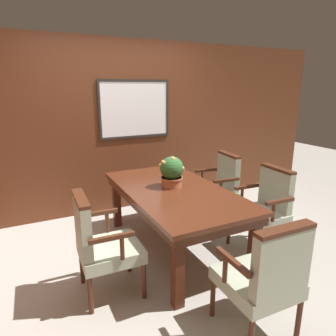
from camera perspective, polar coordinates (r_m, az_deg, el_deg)
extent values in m
plane|color=#A39E93|center=(3.44, 0.07, -16.32)|extent=(14.00, 14.00, 0.00)
cube|color=#5B2D19|center=(4.44, -9.10, 7.59)|extent=(7.20, 0.06, 2.45)
cube|color=white|center=(4.44, -6.31, 11.07)|extent=(1.00, 0.01, 0.76)
cube|color=#282623|center=(4.43, -6.45, 16.21)|extent=(1.07, 0.02, 0.04)
cube|color=#282623|center=(4.49, -6.15, 5.99)|extent=(1.07, 0.02, 0.04)
cube|color=#282623|center=(4.29, -12.92, 10.64)|extent=(0.04, 0.02, 0.76)
cube|color=#282623|center=(4.64, -0.16, 11.33)|extent=(0.03, 0.02, 0.76)
cube|color=#4C2314|center=(2.60, 1.90, -18.98)|extent=(0.09, 0.09, 0.68)
cube|color=#4C2314|center=(3.01, 16.09, -14.44)|extent=(0.09, 0.09, 0.68)
cube|color=#4C2314|center=(4.01, -9.75, -6.37)|extent=(0.09, 0.09, 0.68)
cube|color=#4C2314|center=(4.29, 0.69, -4.70)|extent=(0.09, 0.09, 0.68)
cube|color=#4C2314|center=(3.30, 1.16, -5.47)|extent=(0.96, 1.85, 0.09)
cube|color=#4C2314|center=(3.28, 1.17, -4.37)|extent=(1.02, 1.91, 0.04)
cylinder|color=#472314|center=(2.85, 16.36, -20.22)|extent=(0.04, 0.04, 0.34)
cylinder|color=#472314|center=(2.63, 8.52, -23.15)|extent=(0.04, 0.04, 0.34)
cylinder|color=#472314|center=(2.61, 23.62, -24.84)|extent=(0.04, 0.04, 0.34)
cube|color=#9EA88E|center=(2.46, 16.39, -20.07)|extent=(0.51, 0.53, 0.11)
cube|color=#9EA88E|center=(2.18, 20.88, -16.61)|extent=(0.46, 0.09, 0.46)
cube|color=#472314|center=(2.07, 21.52, -10.83)|extent=(0.46, 0.10, 0.03)
cylinder|color=#472314|center=(2.56, 20.58, -14.82)|extent=(0.04, 0.04, 0.21)
cube|color=#472314|center=(2.46, 22.11, -13.44)|extent=(0.05, 0.36, 0.04)
cylinder|color=#472314|center=(2.26, 10.83, -18.33)|extent=(0.04, 0.04, 0.21)
cube|color=#472314|center=(2.15, 12.22, -16.99)|extent=(0.05, 0.36, 0.04)
cylinder|color=#472314|center=(3.66, 11.48, -11.53)|extent=(0.04, 0.04, 0.34)
cylinder|color=#472314|center=(3.36, 15.92, -14.40)|extent=(0.04, 0.04, 0.34)
cylinder|color=#472314|center=(3.92, 17.05, -10.01)|extent=(0.04, 0.04, 0.34)
cylinder|color=#472314|center=(3.64, 21.62, -12.46)|extent=(0.04, 0.04, 0.34)
cube|color=#9EA88E|center=(3.54, 16.81, -8.76)|extent=(0.54, 0.52, 0.11)
cube|color=#9EA88E|center=(3.58, 19.83, -3.88)|extent=(0.10, 0.46, 0.46)
cube|color=#472314|center=(3.51, 20.18, -0.12)|extent=(0.11, 0.46, 0.03)
cylinder|color=#472314|center=(3.64, 13.90, -5.18)|extent=(0.04, 0.04, 0.21)
cube|color=#472314|center=(3.65, 14.97, -3.46)|extent=(0.36, 0.05, 0.04)
cylinder|color=#472314|center=(3.28, 19.43, -7.91)|extent=(0.04, 0.04, 0.21)
cube|color=#472314|center=(3.30, 20.58, -5.97)|extent=(0.36, 0.05, 0.04)
cylinder|color=#472314|center=(2.78, -4.60, -20.58)|extent=(0.04, 0.04, 0.34)
cylinder|color=#472314|center=(3.13, -7.42, -16.22)|extent=(0.04, 0.04, 0.34)
cylinder|color=#472314|center=(2.70, -14.56, -22.38)|extent=(0.04, 0.04, 0.34)
cylinder|color=#472314|center=(3.06, -16.08, -17.60)|extent=(0.04, 0.04, 0.34)
cube|color=#9EA88E|center=(2.78, -10.89, -15.24)|extent=(0.54, 0.51, 0.11)
cube|color=#9EA88E|center=(2.62, -15.95, -10.59)|extent=(0.10, 0.46, 0.46)
cube|color=#472314|center=(2.53, -16.34, -5.60)|extent=(0.10, 0.46, 0.03)
cylinder|color=#472314|center=(2.50, -8.73, -14.75)|extent=(0.04, 0.04, 0.21)
cube|color=#472314|center=(2.43, -10.64, -12.93)|extent=(0.36, 0.05, 0.04)
cylinder|color=#472314|center=(2.94, -11.51, -10.05)|extent=(0.04, 0.04, 0.21)
cube|color=#472314|center=(2.89, -13.14, -8.39)|extent=(0.36, 0.05, 0.04)
cylinder|color=#472314|center=(4.27, 4.31, -7.21)|extent=(0.04, 0.04, 0.34)
cylinder|color=#472314|center=(3.92, 7.03, -9.45)|extent=(0.04, 0.04, 0.34)
cylinder|color=#472314|center=(4.48, 9.68, -6.33)|extent=(0.04, 0.04, 0.34)
cylinder|color=#472314|center=(4.14, 12.74, -8.35)|extent=(0.04, 0.04, 0.34)
cube|color=#9EA88E|center=(4.11, 8.57, -4.88)|extent=(0.57, 0.54, 0.11)
cube|color=#9EA88E|center=(4.13, 11.38, -0.77)|extent=(0.12, 0.46, 0.46)
cube|color=#472314|center=(4.07, 11.56, 2.53)|extent=(0.13, 0.46, 0.03)
cylinder|color=#472314|center=(4.26, 6.52, -1.84)|extent=(0.04, 0.04, 0.21)
cube|color=#472314|center=(4.26, 7.49, -0.40)|extent=(0.37, 0.07, 0.04)
cylinder|color=#472314|center=(3.83, 10.02, -3.93)|extent=(0.04, 0.04, 0.21)
cube|color=#472314|center=(3.84, 11.09, -2.32)|extent=(0.37, 0.07, 0.04)
cylinder|color=#B2603D|center=(3.33, 0.71, -2.65)|extent=(0.23, 0.23, 0.11)
cylinder|color=#B2603D|center=(3.32, 0.71, -1.91)|extent=(0.24, 0.24, 0.02)
sphere|color=#2D602D|center=(3.29, 0.71, -0.02)|extent=(0.26, 0.26, 0.26)
sphere|color=#F1A352|center=(3.25, -0.98, 1.15)|extent=(0.04, 0.04, 0.04)
sphere|color=gold|center=(3.34, 0.87, 1.91)|extent=(0.04, 0.04, 0.04)
sphere|color=#D7B75B|center=(3.26, 2.80, -0.04)|extent=(0.04, 0.04, 0.04)
sphere|color=gold|center=(3.22, -0.70, 1.02)|extent=(0.04, 0.04, 0.04)
sphere|color=#E5B257|center=(3.22, 1.01, 1.71)|extent=(0.04, 0.04, 0.04)
sphere|color=#F2AE48|center=(3.40, 1.23, 0.65)|extent=(0.06, 0.06, 0.06)
sphere|color=gold|center=(3.28, -1.35, 0.51)|extent=(0.05, 0.05, 0.05)
sphere|color=gold|center=(3.40, 0.07, 0.33)|extent=(0.05, 0.05, 0.05)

